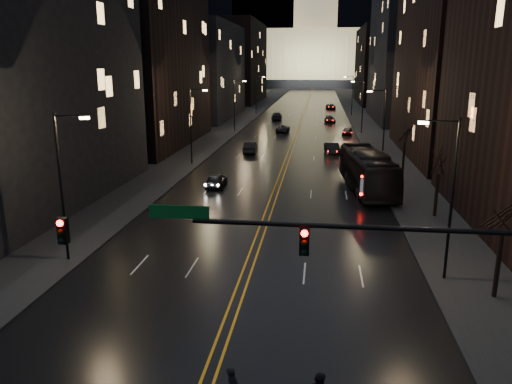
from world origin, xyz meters
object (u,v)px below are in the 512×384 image
(bus, at_px, (367,171))
(traffic_signal, at_px, (373,258))
(oncoming_car_a, at_px, (216,180))
(oncoming_car_b, at_px, (250,147))
(receding_car_a, at_px, (332,149))

(bus, bearing_deg, traffic_signal, -101.82)
(traffic_signal, bearing_deg, bus, 85.12)
(traffic_signal, height_order, bus, traffic_signal)
(bus, height_order, oncoming_car_a, bus)
(bus, relative_size, oncoming_car_a, 3.23)
(oncoming_car_b, bearing_deg, traffic_signal, 99.33)
(traffic_signal, bearing_deg, oncoming_car_a, 111.76)
(traffic_signal, relative_size, receding_car_a, 3.77)
(bus, xyz_separation_m, oncoming_car_b, (-13.74, 18.50, -1.10))
(traffic_signal, distance_m, oncoming_car_a, 32.18)
(bus, height_order, receding_car_a, bus)
(traffic_signal, xyz_separation_m, receding_car_a, (-0.28, 49.24, -4.35))
(oncoming_car_b, xyz_separation_m, receding_car_a, (10.87, 0.39, -0.01))
(bus, height_order, oncoming_car_b, bus)
(oncoming_car_a, distance_m, oncoming_car_b, 19.26)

